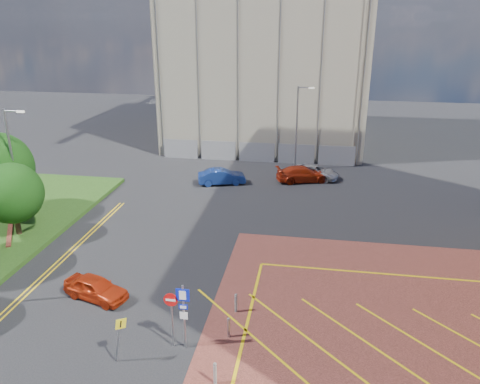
% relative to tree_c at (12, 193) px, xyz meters
% --- Properties ---
extents(ground, '(140.00, 140.00, 0.00)m').
position_rel_tree_c_xyz_m(ground, '(13.50, -10.00, -3.19)').
color(ground, black).
rests_on(ground, ground).
extents(tree_c, '(4.00, 4.00, 4.90)m').
position_rel_tree_c_xyz_m(tree_c, '(0.00, 0.00, 0.00)').
color(tree_c, '#3D2B1C').
rests_on(tree_c, grass_bed).
extents(lamp_left_far, '(1.53, 0.16, 8.00)m').
position_rel_tree_c_xyz_m(lamp_left_far, '(-0.92, 2.00, 1.47)').
color(lamp_left_far, '#9EA0A8').
rests_on(lamp_left_far, grass_bed).
extents(lamp_back, '(1.53, 0.16, 8.00)m').
position_rel_tree_c_xyz_m(lamp_back, '(17.58, 18.00, 1.17)').
color(lamp_back, '#9EA0A8').
rests_on(lamp_back, ground).
extents(sign_cluster, '(1.17, 0.12, 3.20)m').
position_rel_tree_c_xyz_m(sign_cluster, '(13.80, -9.02, -1.24)').
color(sign_cluster, '#9EA0A8').
rests_on(sign_cluster, ground).
extents(warning_sign, '(0.66, 0.40, 2.25)m').
position_rel_tree_c_xyz_m(warning_sign, '(11.56, -10.39, -1.76)').
color(warning_sign, '#9EA0A8').
rests_on(warning_sign, ground).
extents(construction_building, '(21.20, 19.20, 22.00)m').
position_rel_tree_c_xyz_m(construction_building, '(13.50, 30.00, 7.81)').
color(construction_building, '#A19B84').
rests_on(construction_building, ground).
extents(construction_fence, '(21.60, 0.06, 2.00)m').
position_rel_tree_c_xyz_m(construction_fence, '(14.50, 20.00, -2.19)').
color(construction_fence, gray).
rests_on(construction_fence, ground).
extents(car_red_left, '(3.85, 2.43, 1.22)m').
position_rel_tree_c_xyz_m(car_red_left, '(8.32, -5.95, -2.58)').
color(car_red_left, red).
rests_on(car_red_left, ground).
extents(car_blue_back, '(4.41, 2.60, 1.37)m').
position_rel_tree_c_xyz_m(car_blue_back, '(11.31, 12.74, -2.51)').
color(car_blue_back, navy).
rests_on(car_blue_back, ground).
extents(car_red_back, '(5.13, 3.28, 1.38)m').
position_rel_tree_c_xyz_m(car_red_back, '(18.39, 14.62, -2.50)').
color(car_red_back, '#9C230D').
rests_on(car_red_back, ground).
extents(car_silver_back, '(4.87, 3.23, 1.24)m').
position_rel_tree_c_xyz_m(car_silver_back, '(19.40, 15.64, -2.57)').
color(car_silver_back, '#A9A9B0').
rests_on(car_silver_back, ground).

